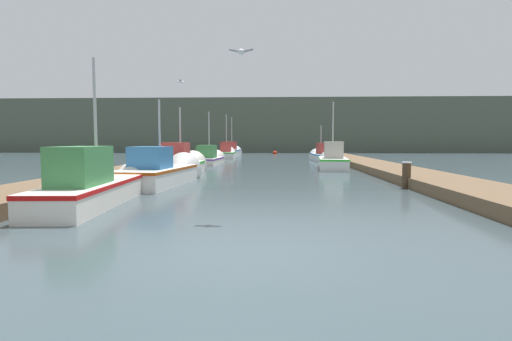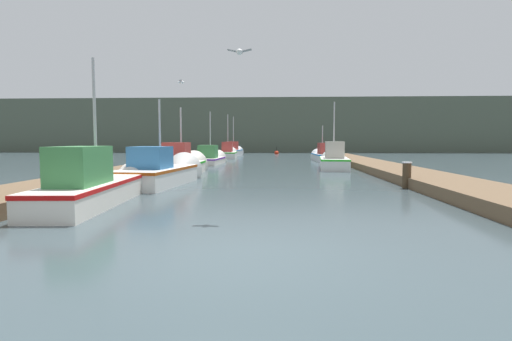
% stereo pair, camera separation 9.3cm
% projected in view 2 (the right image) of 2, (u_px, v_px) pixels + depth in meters
% --- Properties ---
extents(ground_plane, '(200.00, 200.00, 0.00)m').
position_uv_depth(ground_plane, '(237.00, 255.00, 6.14)').
color(ground_plane, '#38474C').
extents(dock_left, '(2.50, 40.00, 0.39)m').
position_uv_depth(dock_left, '(149.00, 168.00, 22.40)').
color(dock_left, brown).
rests_on(dock_left, ground_plane).
extents(dock_right, '(2.50, 40.00, 0.39)m').
position_uv_depth(dock_right, '(387.00, 169.00, 21.71)').
color(dock_right, brown).
rests_on(dock_right, ground_plane).
extents(distant_shore_ridge, '(120.00, 16.00, 7.70)m').
position_uv_depth(distant_shore_ridge, '(273.00, 127.00, 63.45)').
color(distant_shore_ridge, '#4C5647').
rests_on(distant_shore_ridge, ground_plane).
extents(fishing_boat_0, '(1.76, 6.57, 4.33)m').
position_uv_depth(fishing_boat_0, '(101.00, 184.00, 11.35)').
color(fishing_boat_0, silver).
rests_on(fishing_boat_0, ground_plane).
extents(fishing_boat_1, '(2.30, 5.70, 3.84)m').
position_uv_depth(fishing_boat_1, '(163.00, 172.00, 16.03)').
color(fishing_boat_1, silver).
rests_on(fishing_boat_1, ground_plane).
extents(fishing_boat_2, '(1.81, 5.71, 3.95)m').
position_uv_depth(fishing_boat_2, '(183.00, 165.00, 20.86)').
color(fishing_boat_2, silver).
rests_on(fishing_boat_2, ground_plane).
extents(fishing_boat_3, '(2.13, 5.99, 4.52)m').
position_uv_depth(fishing_boat_3, '(333.00, 160.00, 24.85)').
color(fishing_boat_3, silver).
rests_on(fishing_boat_3, ground_plane).
extents(fishing_boat_4, '(1.79, 5.24, 4.36)m').
position_uv_depth(fishing_boat_4, '(211.00, 158.00, 29.72)').
color(fishing_boat_4, silver).
rests_on(fishing_boat_4, ground_plane).
extents(fishing_boat_5, '(1.56, 5.61, 3.35)m').
position_uv_depth(fishing_boat_5, '(322.00, 155.00, 34.14)').
color(fishing_boat_5, silver).
rests_on(fishing_boat_5, ground_plane).
extents(fishing_boat_6, '(1.93, 6.06, 4.73)m').
position_uv_depth(fishing_boat_6, '(228.00, 153.00, 39.79)').
color(fishing_boat_6, silver).
rests_on(fishing_boat_6, ground_plane).
extents(fishing_boat_7, '(1.92, 4.60, 4.72)m').
position_uv_depth(fishing_boat_7, '(234.00, 151.00, 44.95)').
color(fishing_boat_7, silver).
rests_on(fishing_boat_7, ground_plane).
extents(mooring_piling_0, '(0.35, 0.35, 0.96)m').
position_uv_depth(mooring_piling_0, '(407.00, 175.00, 14.55)').
color(mooring_piling_0, '#473523').
rests_on(mooring_piling_0, ground_plane).
extents(mooring_piling_2, '(0.31, 0.31, 0.96)m').
position_uv_depth(mooring_piling_2, '(338.00, 156.00, 31.64)').
color(mooring_piling_2, '#473523').
rests_on(mooring_piling_2, ground_plane).
extents(channel_buoy, '(0.54, 0.54, 1.04)m').
position_uv_depth(channel_buoy, '(277.00, 153.00, 49.90)').
color(channel_buoy, red).
rests_on(channel_buoy, ground_plane).
extents(seagull_lead, '(0.30, 0.56, 0.12)m').
position_uv_depth(seagull_lead, '(181.00, 82.00, 15.70)').
color(seagull_lead, white).
extents(seagull_1, '(0.55, 0.29, 0.12)m').
position_uv_depth(seagull_1, '(240.00, 52.00, 8.96)').
color(seagull_1, white).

